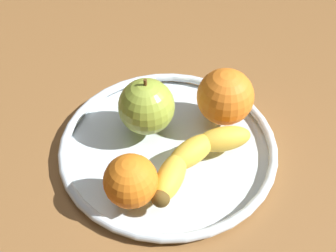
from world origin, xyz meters
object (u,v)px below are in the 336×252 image
fruit_bowl (168,146)px  orange_front_right (129,180)px  banana (194,157)px  apple (146,106)px  orange_back_left (225,97)px

fruit_bowl → orange_front_right: orange_front_right is taller
banana → orange_front_right: (7.60, -4.90, 1.56)cm
fruit_bowl → apple: bearing=-109.3°
orange_back_left → fruit_bowl: bearing=-33.3°
fruit_bowl → orange_back_left: bearing=146.7°
apple → orange_front_right: 11.64cm
orange_back_left → orange_front_right: 17.98cm
apple → orange_front_right: apple is taller
fruit_bowl → apple: (-1.32, -3.77, 4.64)cm
fruit_bowl → orange_back_left: 10.11cm
apple → orange_front_right: size_ratio=1.31×
fruit_bowl → orange_back_left: (-7.46, 4.90, 4.74)cm
orange_back_left → orange_front_right: (17.21, -5.13, -0.69)cm
apple → orange_front_right: bearing=17.7°
orange_back_left → orange_front_right: bearing=-16.6°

